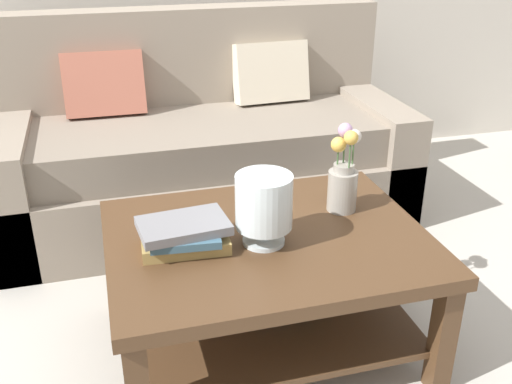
{
  "coord_description": "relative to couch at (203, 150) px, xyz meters",
  "views": [
    {
      "loc": [
        -0.54,
        -2.02,
        1.5
      ],
      "look_at": [
        -0.02,
        -0.13,
        0.58
      ],
      "focal_mm": 41.45,
      "sensor_mm": 36.0,
      "label": 1
    }
  ],
  "objects": [
    {
      "name": "flower_pitcher",
      "position": [
        0.34,
        -1.05,
        0.25
      ],
      "size": [
        0.11,
        0.12,
        0.34
      ],
      "color": "#9E998E",
      "rests_on": "coffee_table"
    },
    {
      "name": "coffee_table",
      "position": [
        0.02,
        -1.17,
        -0.02
      ],
      "size": [
        1.12,
        0.87,
        0.48
      ],
      "color": "#4C331E",
      "rests_on": "ground"
    },
    {
      "name": "couch",
      "position": [
        0.0,
        0.0,
        0.0
      ],
      "size": [
        2.08,
        0.9,
        1.06
      ],
      "color": "gray",
      "rests_on": "ground"
    },
    {
      "name": "ground_plane",
      "position": [
        0.03,
        -0.89,
        -0.36
      ],
      "size": [
        10.0,
        10.0,
        0.0
      ],
      "primitive_type": "plane",
      "color": "#B7B2A8"
    },
    {
      "name": "book_stack_main",
      "position": [
        -0.28,
        -1.18,
        0.17
      ],
      "size": [
        0.31,
        0.22,
        0.1
      ],
      "color": "tan",
      "rests_on": "coffee_table"
    },
    {
      "name": "glass_hurricane_vase",
      "position": [
        -0.01,
        -1.21,
        0.26
      ],
      "size": [
        0.19,
        0.19,
        0.25
      ],
      "color": "silver",
      "rests_on": "coffee_table"
    }
  ]
}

